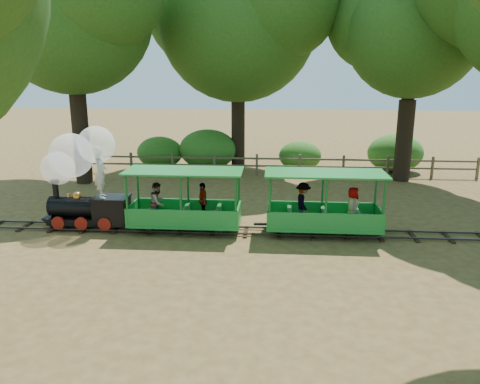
# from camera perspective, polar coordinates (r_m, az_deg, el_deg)

# --- Properties ---
(ground) EXTENTS (90.00, 90.00, 0.00)m
(ground) POSITION_cam_1_polar(r_m,az_deg,el_deg) (14.30, 4.72, -5.07)
(ground) COLOR olive
(ground) RESTS_ON ground
(track) EXTENTS (22.00, 1.00, 0.10)m
(track) POSITION_cam_1_polar(r_m,az_deg,el_deg) (14.28, 4.73, -4.82)
(track) COLOR #3F3D3A
(track) RESTS_ON ground
(locomotive) EXTENTS (2.85, 1.34, 3.28)m
(locomotive) POSITION_cam_1_polar(r_m,az_deg,el_deg) (15.08, -18.99, 2.42)
(locomotive) COLOR black
(locomotive) RESTS_ON ground
(carriage_front) EXTENTS (3.51, 1.43, 1.83)m
(carriage_front) POSITION_cam_1_polar(r_m,az_deg,el_deg) (14.30, -7.08, -1.85)
(carriage_front) COLOR #1D8731
(carriage_front) RESTS_ON track
(carriage_rear) EXTENTS (3.51, 1.43, 1.83)m
(carriage_rear) POSITION_cam_1_polar(r_m,az_deg,el_deg) (14.13, 10.03, -2.13)
(carriage_rear) COLOR #1D8731
(carriage_rear) RESTS_ON track
(oak_nw) EXTENTS (8.30, 7.31, 10.42)m
(oak_nw) POSITION_cam_1_polar(r_m,az_deg,el_deg) (21.43, -20.07, 20.89)
(oak_nw) COLOR #2D2116
(oak_nw) RESTS_ON ground
(oak_nc) EXTENTS (9.30, 8.19, 10.71)m
(oak_nc) POSITION_cam_1_polar(r_m,az_deg,el_deg) (23.27, -0.33, 21.03)
(oak_nc) COLOR #2D2116
(oak_nc) RESTS_ON ground
(oak_ne) EXTENTS (7.12, 6.26, 9.29)m
(oak_ne) POSITION_cam_1_polar(r_m,az_deg,el_deg) (21.85, 20.40, 18.83)
(oak_ne) COLOR #2D2116
(oak_ne) RESTS_ON ground
(fence) EXTENTS (18.10, 0.10, 1.00)m
(fence) POSITION_cam_1_polar(r_m,az_deg,el_deg) (21.88, 4.69, 3.48)
(fence) COLOR brown
(fence) RESTS_ON ground
(shrub_west) EXTENTS (2.30, 1.77, 1.59)m
(shrub_west) POSITION_cam_1_polar(r_m,az_deg,el_deg) (23.83, -9.75, 4.78)
(shrub_west) COLOR #2D6B1E
(shrub_west) RESTS_ON ground
(shrub_mid_w) EXTENTS (2.85, 2.19, 1.97)m
(shrub_mid_w) POSITION_cam_1_polar(r_m,az_deg,el_deg) (23.32, -3.94, 5.22)
(shrub_mid_w) COLOR #2D6B1E
(shrub_mid_w) RESTS_ON ground
(shrub_mid_e) EXTENTS (2.08, 1.60, 1.44)m
(shrub_mid_e) POSITION_cam_1_polar(r_m,az_deg,el_deg) (23.16, 7.33, 4.39)
(shrub_mid_e) COLOR #2D6B1E
(shrub_mid_e) RESTS_ON ground
(shrub_east) EXTENTS (2.65, 2.04, 1.83)m
(shrub_east) POSITION_cam_1_polar(r_m,az_deg,el_deg) (23.80, 18.40, 4.52)
(shrub_east) COLOR #2D6B1E
(shrub_east) RESTS_ON ground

